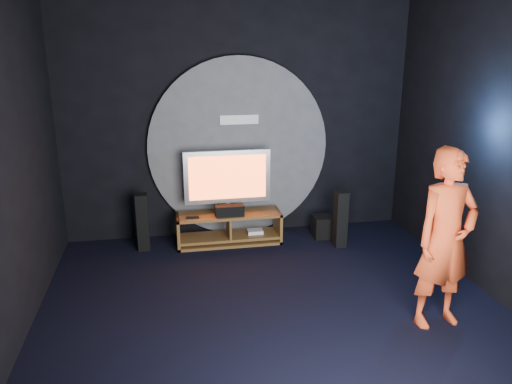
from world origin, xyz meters
TOP-DOWN VIEW (x-y plane):
  - floor at (0.00, 0.00)m, footprint 5.00×5.00m
  - back_wall at (0.00, 2.50)m, footprint 5.00×0.04m
  - front_wall at (0.00, -2.50)m, footprint 5.00×0.04m
  - right_wall at (2.50, 0.00)m, footprint 0.04×5.00m
  - wall_disc_panel at (0.00, 2.44)m, footprint 2.60×0.11m
  - media_console at (-0.21, 2.05)m, footprint 1.48×0.45m
  - tv at (-0.22, 2.12)m, footprint 1.21×0.22m
  - center_speaker at (-0.22, 1.94)m, footprint 0.40×0.15m
  - remote at (-0.73, 1.93)m, footprint 0.18×0.05m
  - tower_speaker_left at (-1.41, 2.04)m, footprint 0.16×0.18m
  - tower_speaker_right at (1.30, 1.65)m, footprint 0.16×0.18m
  - subwoofer at (1.18, 2.03)m, footprint 0.29×0.29m
  - player at (1.60, -0.44)m, footprint 0.72×0.52m

SIDE VIEW (x-z plane):
  - floor at x=0.00m, z-range 0.00..0.00m
  - subwoofer at x=1.18m, z-range 0.00..0.32m
  - media_console at x=-0.21m, z-range -0.03..0.42m
  - tower_speaker_left at x=-1.41m, z-range 0.00..0.80m
  - tower_speaker_right at x=1.30m, z-range 0.00..0.80m
  - remote at x=-0.73m, z-range 0.45..0.47m
  - center_speaker at x=-0.22m, z-range 0.45..0.60m
  - player at x=1.60m, z-range 0.00..1.83m
  - tv at x=-0.22m, z-range 0.49..1.38m
  - wall_disc_panel at x=0.00m, z-range 0.00..2.60m
  - back_wall at x=0.00m, z-range 0.00..3.50m
  - front_wall at x=0.00m, z-range 0.00..3.50m
  - right_wall at x=2.50m, z-range 0.00..3.50m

